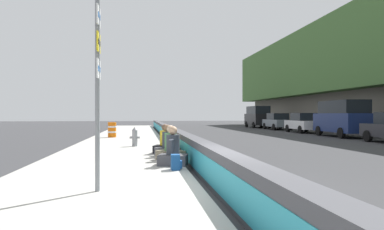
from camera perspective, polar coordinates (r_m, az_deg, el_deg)
name	(u,v)px	position (r m, az deg, el deg)	size (l,w,h in m)	color
ground_plane	(223,192)	(7.52, 4.92, -12.09)	(160.00, 160.00, 0.00)	#353538
sidewalk_strip	(89,192)	(7.39, -16.00, -11.75)	(80.00, 4.40, 0.14)	#A8A59E
jersey_barrier	(223,171)	(7.44, 4.89, -8.90)	(76.00, 0.45, 0.85)	#47474C
route_sign_post	(98,80)	(7.00, -14.75, 5.40)	(0.44, 0.09, 3.60)	gray
fire_hydrant	(135,136)	(16.52, -9.08, -3.37)	(0.26, 0.46, 0.88)	gray
seated_person_foreground	(173,153)	(10.29, -3.04, -6.03)	(0.85, 0.94, 1.11)	#424247
seated_person_middle	(171,149)	(11.46, -3.43, -5.42)	(0.87, 0.95, 1.10)	#706651
seated_person_rear	(168,146)	(12.48, -3.90, -4.99)	(0.81, 0.90, 1.09)	#424247
seated_person_far	(165,144)	(13.49, -4.34, -4.62)	(0.86, 0.94, 1.08)	black
backpack	(176,162)	(9.45, -2.60, -7.52)	(0.32, 0.28, 0.40)	navy
construction_barrel	(112,130)	(23.24, -12.58, -2.29)	(0.54, 0.54, 0.95)	orange
parked_car_fourth	(342,118)	(27.33, 22.77, -0.40)	(5.17, 2.26, 2.56)	navy
parked_car_midline	(304,123)	(32.62, 17.31, -1.18)	(4.57, 2.08, 1.71)	silver
parked_car_far	(277,121)	(38.30, 13.41, -0.99)	(4.52, 2.00, 1.71)	slate
parked_car_farther	(258,116)	(43.55, 10.40, -0.21)	(5.16, 2.24, 2.56)	black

